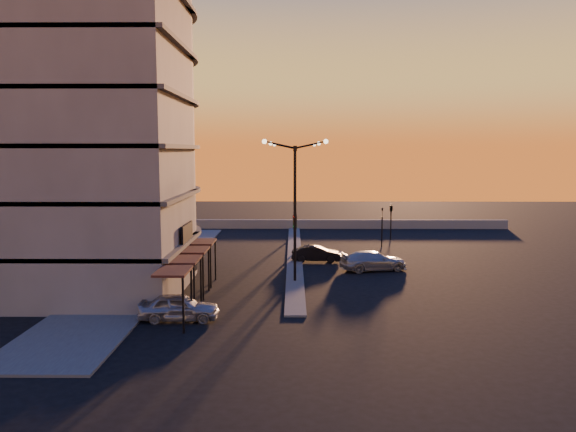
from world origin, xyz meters
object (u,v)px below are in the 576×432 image
Objects in this scene: streetlamp_mid at (295,189)px; car_wagon at (373,261)px; traffic_light_main at (295,233)px; car_sedan at (317,254)px; car_hatchback at (179,307)px.

streetlamp_mid is 9.79m from car_wagon.
car_wagon is (5.78, 0.91, -2.17)m from traffic_light_main.
car_sedan is at bearing 39.25° from car_wagon.
streetlamp_mid is 20.10m from car_hatchback.
car_sedan is (1.74, -3.01, -4.95)m from streetlamp_mid.
car_hatchback reaches higher than car_sedan.
car_wagon is at bearing 8.95° from traffic_light_main.
car_wagon is (4.04, -3.21, 0.07)m from car_sedan.
car_hatchback is at bearing 123.91° from car_wagon.
car_hatchback is at bearing -108.04° from streetlamp_mid.
streetlamp_mid reaches higher than car_sedan.
traffic_light_main is 6.24m from car_wagon.
streetlamp_mid is 2.31× the size of car_hatchback.
streetlamp_mid is 6.05m from car_sedan.
car_sedan is at bearing -60.00° from streetlamp_mid.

